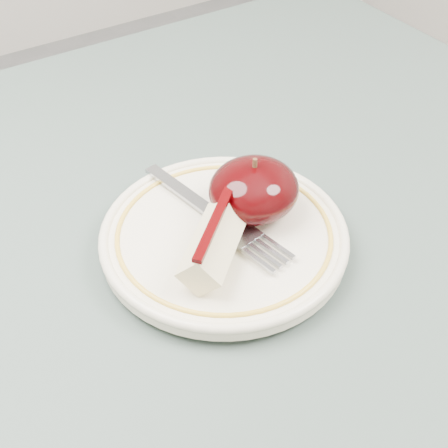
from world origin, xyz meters
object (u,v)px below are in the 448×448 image
plate (224,236)px  fork (216,215)px  apple_half (254,189)px  table (250,329)px

plate → fork: bearing=81.1°
fork → apple_half: bearing=-113.8°
table → apple_half: 0.14m
table → plate: bearing=105.9°
table → fork: (-0.01, 0.05, 0.11)m
apple_half → plate: bearing=-165.6°
table → plate: 0.11m
plate → fork: fork is taller
plate → apple_half: size_ratio=2.68×
table → fork: size_ratio=5.12×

